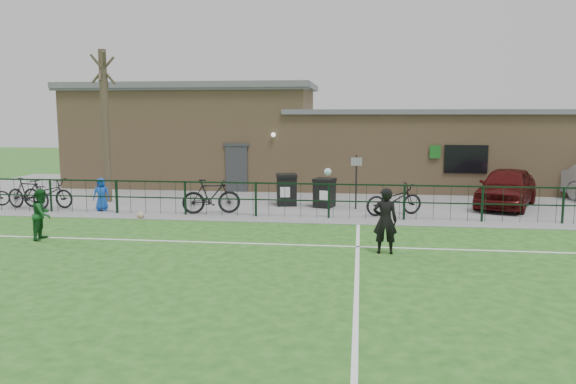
# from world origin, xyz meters

# --- Properties ---
(ground) EXTENTS (90.00, 90.00, 0.00)m
(ground) POSITION_xyz_m (0.00, 0.00, 0.00)
(ground) COLOR #215719
(ground) RESTS_ON ground
(paving_strip) EXTENTS (34.00, 13.00, 0.02)m
(paving_strip) POSITION_xyz_m (0.00, 13.50, 0.01)
(paving_strip) COLOR gray
(paving_strip) RESTS_ON ground
(pitch_line_touch) EXTENTS (28.00, 0.10, 0.01)m
(pitch_line_touch) POSITION_xyz_m (0.00, 7.80, 0.00)
(pitch_line_touch) COLOR white
(pitch_line_touch) RESTS_ON ground
(pitch_line_mid) EXTENTS (28.00, 0.10, 0.01)m
(pitch_line_mid) POSITION_xyz_m (0.00, 4.00, 0.00)
(pitch_line_mid) COLOR white
(pitch_line_mid) RESTS_ON ground
(pitch_line_perp) EXTENTS (0.10, 16.00, 0.01)m
(pitch_line_perp) POSITION_xyz_m (2.00, 0.00, 0.00)
(pitch_line_perp) COLOR white
(pitch_line_perp) RESTS_ON ground
(perimeter_fence) EXTENTS (28.00, 0.10, 1.20)m
(perimeter_fence) POSITION_xyz_m (0.00, 8.00, 0.60)
(perimeter_fence) COLOR black
(perimeter_fence) RESTS_ON ground
(bare_tree) EXTENTS (0.30, 0.30, 6.00)m
(bare_tree) POSITION_xyz_m (-8.00, 10.50, 3.00)
(bare_tree) COLOR #423628
(bare_tree) RESTS_ON ground
(wheelie_bin_left) EXTENTS (0.88, 0.96, 1.12)m
(wheelie_bin_left) POSITION_xyz_m (-0.77, 10.52, 0.58)
(wheelie_bin_left) COLOR black
(wheelie_bin_left) RESTS_ON paving_strip
(wheelie_bin_right) EXTENTS (0.85, 0.91, 1.00)m
(wheelie_bin_right) POSITION_xyz_m (0.71, 10.24, 0.52)
(wheelie_bin_right) COLOR black
(wheelie_bin_right) RESTS_ON paving_strip
(sign_post) EXTENTS (0.07, 0.07, 2.00)m
(sign_post) POSITION_xyz_m (1.89, 9.94, 1.02)
(sign_post) COLOR black
(sign_post) RESTS_ON paving_strip
(car_maroon) EXTENTS (3.35, 4.74, 1.50)m
(car_maroon) POSITION_xyz_m (7.52, 11.17, 0.77)
(car_maroon) COLOR #470C0C
(car_maroon) RESTS_ON paving_strip
(bicycle_b) EXTENTS (1.99, 0.94, 1.15)m
(bicycle_b) POSITION_xyz_m (-10.15, 8.44, 0.60)
(bicycle_b) COLOR black
(bicycle_b) RESTS_ON paving_strip
(bicycle_c) EXTENTS (2.16, 0.94, 1.10)m
(bicycle_c) POSITION_xyz_m (-9.58, 8.79, 0.57)
(bicycle_c) COLOR black
(bicycle_c) RESTS_ON paving_strip
(bicycle_d) EXTENTS (2.12, 1.12, 1.23)m
(bicycle_d) POSITION_xyz_m (-3.16, 8.33, 0.63)
(bicycle_d) COLOR black
(bicycle_d) RESTS_ON paving_strip
(bicycle_e) EXTENTS (2.21, 1.55, 1.10)m
(bicycle_e) POSITION_xyz_m (3.21, 8.85, 0.57)
(bicycle_e) COLOR black
(bicycle_e) RESTS_ON paving_strip
(spectator_child) EXTENTS (0.65, 0.50, 1.20)m
(spectator_child) POSITION_xyz_m (-7.28, 8.41, 0.62)
(spectator_child) COLOR blue
(spectator_child) RESTS_ON paving_strip
(goalkeeper_kick) EXTENTS (2.02, 2.90, 1.91)m
(goalkeeper_kick) POSITION_xyz_m (2.64, 3.44, 0.86)
(goalkeeper_kick) COLOR black
(goalkeeper_kick) RESTS_ON ground
(outfield_player) EXTENTS (0.61, 0.75, 1.43)m
(outfield_player) POSITION_xyz_m (-6.81, 3.81, 0.72)
(outfield_player) COLOR #175021
(outfield_player) RESTS_ON ground
(ball_ground) EXTENTS (0.25, 0.25, 0.25)m
(ball_ground) POSITION_xyz_m (-5.30, 7.16, 0.12)
(ball_ground) COLOR silver
(ball_ground) RESTS_ON ground
(clubhouse) EXTENTS (24.25, 5.40, 4.96)m
(clubhouse) POSITION_xyz_m (-0.88, 16.50, 2.22)
(clubhouse) COLOR tan
(clubhouse) RESTS_ON ground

